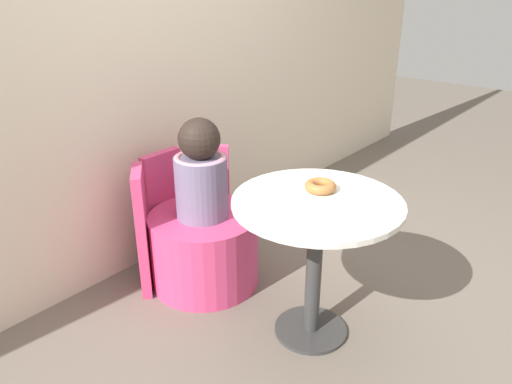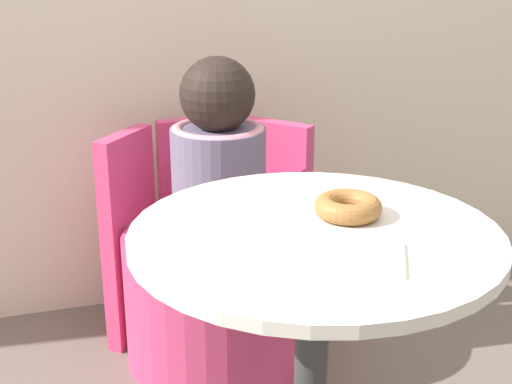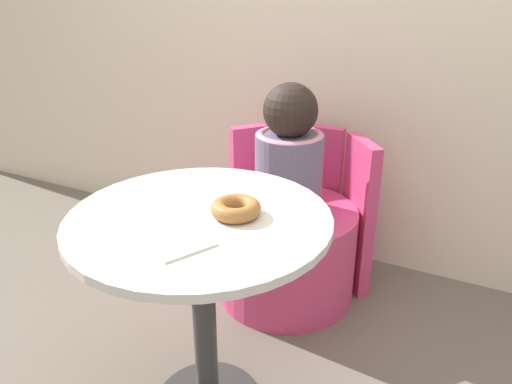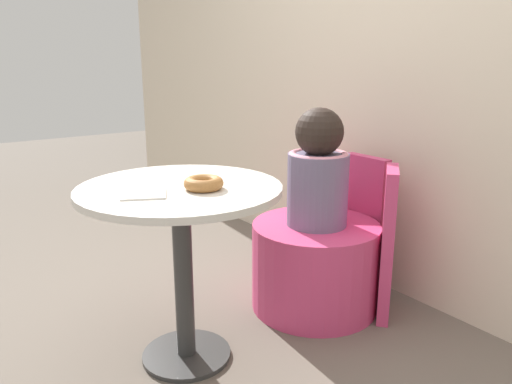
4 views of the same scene
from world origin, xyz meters
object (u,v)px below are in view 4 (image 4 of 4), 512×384
at_px(round_table, 181,225).
at_px(tub_chair, 315,266).
at_px(child_figure, 318,172).
at_px(donut, 204,183).

height_order(round_table, tub_chair, round_table).
height_order(round_table, child_figure, child_figure).
xyz_separation_m(round_table, tub_chair, (-0.02, 0.68, -0.34)).
relative_size(tub_chair, donut, 4.19).
bearing_deg(round_table, child_figure, 91.88).
bearing_deg(donut, round_table, -152.36).
bearing_deg(tub_chair, donut, -80.10).
distance_m(tub_chair, donut, 0.82).
distance_m(child_figure, donut, 0.65).
relative_size(round_table, child_figure, 1.40).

